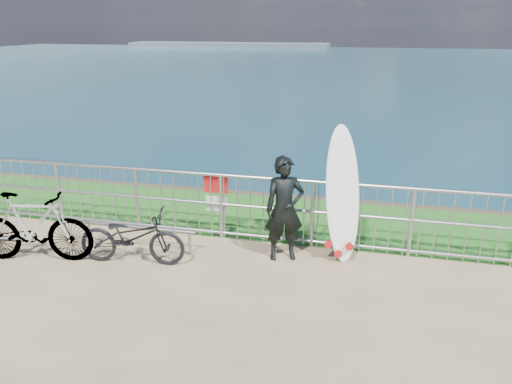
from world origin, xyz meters
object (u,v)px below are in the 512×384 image
(bicycle_near, at_px, (132,237))
(bicycle_far, at_px, (33,227))
(surfboard, at_px, (342,199))
(surfer, at_px, (284,209))

(bicycle_near, height_order, bicycle_far, bicycle_far)
(surfboard, bearing_deg, surfer, -164.94)
(surfer, xyz_separation_m, bicycle_far, (-3.62, -0.95, -0.26))
(surfer, relative_size, surfboard, 0.78)
(bicycle_far, bearing_deg, bicycle_near, -90.75)
(surfer, height_order, bicycle_near, surfer)
(surfboard, bearing_deg, bicycle_far, -165.23)
(surfboard, relative_size, bicycle_near, 1.29)
(surfboard, height_order, bicycle_near, surfboard)
(surfer, relative_size, bicycle_far, 0.89)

